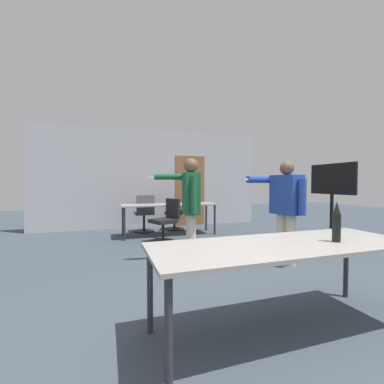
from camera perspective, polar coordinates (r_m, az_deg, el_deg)
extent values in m
plane|color=#3D4751|center=(2.31, 20.75, -30.69)|extent=(24.00, 24.00, 0.00)
cube|color=#BCBCC1|center=(7.39, -8.72, 2.90)|extent=(6.36, 0.10, 2.73)
cube|color=olive|center=(7.60, -0.43, 0.33)|extent=(0.90, 0.02, 2.05)
cube|color=gray|center=(2.30, 19.99, -11.00)|extent=(2.25, 0.79, 0.03)
cylinder|color=#2D2D33|center=(1.70, -5.23, -29.30)|extent=(0.05, 0.05, 0.71)
cylinder|color=#2D2D33|center=(2.29, -9.32, -20.70)|extent=(0.05, 0.05, 0.71)
cylinder|color=#2D2D33|center=(3.35, 31.03, -13.61)|extent=(0.05, 0.05, 0.71)
cube|color=gray|center=(6.15, -5.08, -2.82)|extent=(2.24, 0.68, 0.03)
cylinder|color=#2D2D33|center=(5.77, -14.81, -6.92)|extent=(0.05, 0.05, 0.71)
cylinder|color=#2D2D33|center=(6.26, 5.07, -6.16)|extent=(0.05, 0.05, 0.71)
cylinder|color=#2D2D33|center=(6.32, -15.12, -6.15)|extent=(0.05, 0.05, 0.71)
cylinder|color=#2D2D33|center=(6.77, 3.18, -5.54)|extent=(0.05, 0.05, 0.71)
cube|color=black|center=(5.43, 28.48, -11.32)|extent=(0.44, 0.56, 0.03)
cylinder|color=black|center=(5.34, 28.57, -5.87)|extent=(0.06, 0.06, 1.01)
cube|color=black|center=(5.29, 28.71, 2.56)|extent=(0.04, 0.96, 0.56)
cube|color=#192342|center=(5.31, 28.88, 2.56)|extent=(0.01, 0.88, 0.49)
cylinder|color=beige|center=(4.21, 21.15, -9.94)|extent=(0.14, 0.14, 0.76)
cylinder|color=beige|center=(4.33, 19.19, -9.57)|extent=(0.14, 0.14, 0.76)
cube|color=#23429E|center=(4.19, 20.27, -0.56)|extent=(0.33, 0.50, 0.60)
sphere|color=brown|center=(4.19, 20.33, 5.01)|extent=(0.21, 0.21, 0.21)
cylinder|color=#23429E|center=(4.00, 23.31, -1.08)|extent=(0.11, 0.11, 0.52)
cylinder|color=#23429E|center=(4.20, 15.01, 2.70)|extent=(0.53, 0.19, 0.11)
cube|color=white|center=(4.01, 11.96, 2.76)|extent=(0.12, 0.05, 0.03)
cylinder|color=beige|center=(3.84, -0.02, -10.83)|extent=(0.12, 0.12, 0.78)
cylinder|color=beige|center=(3.99, -0.45, -10.32)|extent=(0.12, 0.12, 0.78)
cube|color=#195633|center=(3.83, -0.24, -0.30)|extent=(0.27, 0.41, 0.62)
sphere|color=brown|center=(3.83, -0.24, 5.92)|extent=(0.22, 0.22, 0.22)
cylinder|color=#195633|center=(3.59, 0.44, -0.67)|extent=(0.09, 0.09, 0.53)
cylinder|color=#195633|center=(4.02, -4.59, 3.39)|extent=(0.54, 0.16, 0.09)
cube|color=white|center=(4.00, -8.81, 3.38)|extent=(0.12, 0.05, 0.03)
cylinder|color=black|center=(6.96, -3.94, -8.19)|extent=(0.52, 0.52, 0.03)
cylinder|color=black|center=(6.93, -3.95, -6.47)|extent=(0.06, 0.06, 0.39)
cube|color=maroon|center=(6.90, -3.95, -4.52)|extent=(0.60, 0.60, 0.08)
cube|color=maroon|center=(6.84, -1.80, -2.47)|extent=(0.22, 0.43, 0.42)
cylinder|color=black|center=(5.53, -6.44, -10.85)|extent=(0.52, 0.52, 0.03)
cylinder|color=black|center=(5.49, -6.45, -8.77)|extent=(0.06, 0.06, 0.38)
cube|color=black|center=(5.45, -6.46, -6.41)|extent=(0.60, 0.60, 0.08)
cube|color=black|center=(5.58, -4.28, -3.63)|extent=(0.23, 0.43, 0.42)
cylinder|color=black|center=(6.75, -10.61, -8.54)|extent=(0.52, 0.52, 0.03)
cylinder|color=black|center=(6.71, -10.62, -6.67)|extent=(0.06, 0.06, 0.42)
cube|color=#4C4C51|center=(6.68, -10.64, -4.56)|extent=(0.47, 0.47, 0.08)
cube|color=#4C4C51|center=(6.40, -10.30, -2.59)|extent=(0.44, 0.07, 0.42)
cylinder|color=black|center=(2.51, 29.45, -6.96)|extent=(0.07, 0.07, 0.24)
cone|color=black|center=(2.49, 29.51, -3.07)|extent=(0.06, 0.06, 0.11)
cylinder|color=gold|center=(2.48, 29.53, -1.76)|extent=(0.03, 0.03, 0.01)
cylinder|color=#232328|center=(6.18, -4.62, -2.14)|extent=(0.07, 0.07, 0.11)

